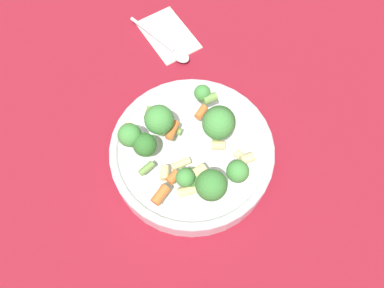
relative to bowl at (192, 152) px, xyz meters
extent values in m
plane|color=maroon|center=(0.00, 0.00, -0.02)|extent=(3.00, 3.00, 0.00)
cylinder|color=silver|center=(0.00, 0.00, -0.01)|extent=(0.26, 0.26, 0.04)
torus|color=silver|center=(0.00, 0.00, 0.01)|extent=(0.26, 0.26, 0.01)
cylinder|color=#8CB766|center=(0.06, -0.01, 0.03)|extent=(0.01, 0.01, 0.01)
sphere|color=#479342|center=(0.06, -0.01, 0.04)|extent=(0.03, 0.03, 0.03)
cylinder|color=#8CB766|center=(-0.01, 0.04, 0.05)|extent=(0.02, 0.02, 0.02)
sphere|color=#33722D|center=(-0.01, 0.04, 0.08)|extent=(0.05, 0.05, 0.05)
cylinder|color=#8CB766|center=(0.06, -0.02, 0.05)|extent=(0.01, 0.01, 0.01)
sphere|color=#479342|center=(0.06, -0.02, 0.06)|extent=(0.03, 0.03, 0.03)
cylinder|color=#8CB766|center=(0.07, 0.05, 0.05)|extent=(0.01, 0.01, 0.01)
sphere|color=#479342|center=(0.07, 0.05, 0.07)|extent=(0.03, 0.03, 0.03)
cylinder|color=#8CB766|center=(-0.03, -0.04, 0.04)|extent=(0.02, 0.02, 0.02)
sphere|color=#479342|center=(-0.03, -0.04, 0.07)|extent=(0.04, 0.04, 0.04)
cylinder|color=#8CB766|center=(-0.07, 0.03, 0.04)|extent=(0.01, 0.01, 0.01)
sphere|color=#479342|center=(-0.07, 0.03, 0.05)|extent=(0.03, 0.03, 0.03)
cylinder|color=#8CB766|center=(0.09, 0.01, 0.05)|extent=(0.01, 0.01, 0.02)
sphere|color=#3D8438|center=(0.09, 0.01, 0.08)|extent=(0.04, 0.04, 0.04)
cylinder|color=#8CB766|center=(0.00, -0.07, 0.03)|extent=(0.01, 0.01, 0.02)
sphere|color=#33722D|center=(0.00, -0.07, 0.06)|extent=(0.03, 0.03, 0.03)
cylinder|color=#8CB766|center=(-0.02, -0.09, 0.04)|extent=(0.01, 0.01, 0.02)
sphere|color=#479342|center=(-0.02, -0.09, 0.06)|extent=(0.04, 0.04, 0.04)
cylinder|color=#8CB766|center=(0.00, 0.04, 0.05)|extent=(0.02, 0.02, 0.02)
sphere|color=#479342|center=(0.00, 0.04, 0.08)|extent=(0.05, 0.05, 0.05)
cylinder|color=beige|center=(0.03, -0.02, 0.03)|extent=(0.02, 0.03, 0.01)
cylinder|color=orange|center=(-0.04, 0.04, 0.03)|extent=(0.01, 0.02, 0.01)
cylinder|color=#729E4C|center=(-0.06, -0.06, 0.04)|extent=(0.02, 0.02, 0.01)
cylinder|color=orange|center=(0.07, -0.06, 0.04)|extent=(0.03, 0.03, 0.01)
cylinder|color=beige|center=(0.04, 0.07, 0.04)|extent=(0.02, 0.02, 0.01)
cylinder|color=#729E4C|center=(0.03, -0.07, 0.04)|extent=(0.02, 0.03, 0.01)
cylinder|color=#729E4C|center=(-0.06, 0.04, 0.05)|extent=(0.02, 0.02, 0.01)
cylinder|color=beige|center=(0.01, 0.04, 0.04)|extent=(0.02, 0.02, 0.01)
cylinder|color=orange|center=(-0.03, -0.09, 0.05)|extent=(0.03, 0.01, 0.01)
cylinder|color=#729E4C|center=(-0.03, 0.05, 0.03)|extent=(0.02, 0.03, 0.01)
cylinder|color=orange|center=(-0.05, 0.02, 0.04)|extent=(0.02, 0.02, 0.01)
cylinder|color=#729E4C|center=(0.05, -0.02, 0.04)|extent=(0.02, 0.02, 0.01)
cylinder|color=beige|center=(-0.01, 0.03, 0.05)|extent=(0.02, 0.03, 0.01)
cylinder|color=beige|center=(0.05, 0.00, 0.05)|extent=(0.02, 0.02, 0.01)
cylinder|color=orange|center=(-0.02, -0.03, 0.04)|extent=(0.03, 0.03, 0.01)
cylinder|color=beige|center=(0.07, -0.02, 0.03)|extent=(0.02, 0.03, 0.01)
cylinder|color=#729E4C|center=(-0.03, -0.02, 0.03)|extent=(0.03, 0.03, 0.01)
cylinder|color=beige|center=(0.04, -0.05, 0.04)|extent=(0.02, 0.02, 0.01)
cylinder|color=beige|center=(0.07, -0.06, 0.03)|extent=(0.03, 0.02, 0.01)
cylinder|color=beige|center=(0.04, 0.07, 0.04)|extent=(0.03, 0.02, 0.01)
cylinder|color=orange|center=(0.05, -0.04, 0.04)|extent=(0.02, 0.02, 0.01)
cube|color=white|center=(-0.27, 0.01, -0.02)|extent=(0.14, 0.12, 0.01)
cylinder|color=silver|center=(-0.27, -0.02, -0.01)|extent=(0.10, 0.07, 0.01)
ellipsoid|color=silver|center=(-0.20, 0.02, -0.01)|extent=(0.04, 0.04, 0.01)
camera|label=1|loc=(0.24, -0.05, 0.55)|focal=35.00mm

